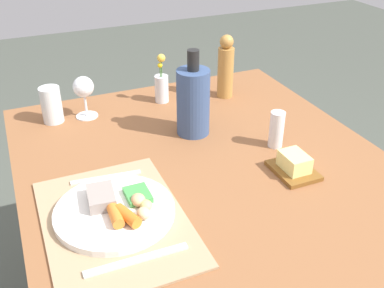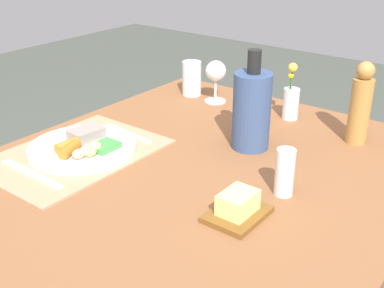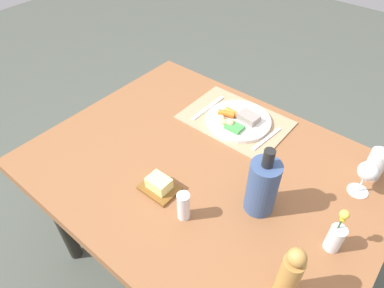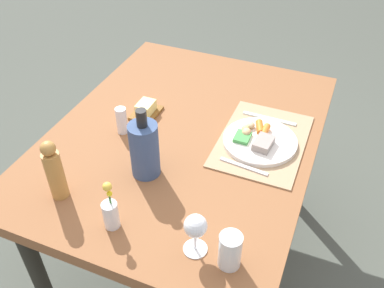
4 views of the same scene
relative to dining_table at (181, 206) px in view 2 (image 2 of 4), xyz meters
The scene contains 12 objects.
dining_table is the anchor object (origin of this frame).
placemat 0.31m from the dining_table, 77.27° to the right, with size 0.44×0.31×0.01m, color tan.
dinner_plate 0.30m from the dining_table, 80.64° to the right, with size 0.28×0.28×0.05m.
fork 0.30m from the dining_table, 110.85° to the right, with size 0.01×0.18×0.01m, color silver.
knife 0.36m from the dining_table, 53.93° to the right, with size 0.02×0.22×0.01m, color silver.
flower_vase 0.52m from the dining_table, behind, with size 0.05×0.05×0.17m.
salt_shaker 0.27m from the dining_table, 110.27° to the left, with size 0.04×0.04×0.11m, color white.
wine_glass 0.57m from the dining_table, 153.45° to the right, with size 0.07×0.07×0.14m.
water_tumbler 0.62m from the dining_table, 144.86° to the right, with size 0.06×0.06×0.12m.
cooler_bottle 0.31m from the dining_table, behind, with size 0.10×0.10×0.26m.
pepper_mill 0.55m from the dining_table, 151.57° to the left, with size 0.06×0.06×0.22m.
butter_dish 0.22m from the dining_table, 73.89° to the left, with size 0.13×0.10×0.06m.
Camera 2 is at (0.79, 0.64, 1.28)m, focal length 46.28 mm.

